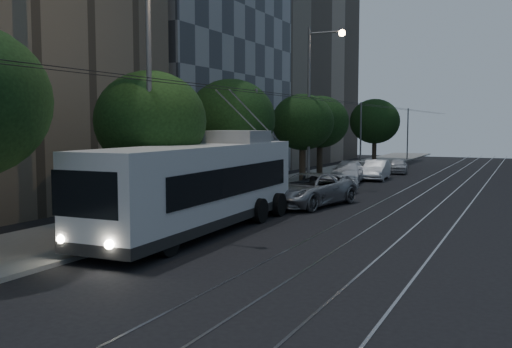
{
  "coord_description": "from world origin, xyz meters",
  "views": [
    {
      "loc": [
        7.44,
        -16.44,
        4.18
      ],
      "look_at": [
        -1.44,
        1.99,
        2.39
      ],
      "focal_mm": 40.0,
      "sensor_mm": 36.0,
      "label": 1
    }
  ],
  "objects": [
    {
      "name": "ground",
      "position": [
        0.0,
        0.0,
        0.0
      ],
      "size": [
        120.0,
        120.0,
        0.0
      ],
      "primitive_type": "plane",
      "color": "black",
      "rests_on": "ground"
    },
    {
      "name": "sidewalk",
      "position": [
        -7.5,
        20.0,
        0.07
      ],
      "size": [
        5.0,
        90.0,
        0.15
      ],
      "primitive_type": "cube",
      "color": "gray",
      "rests_on": "ground"
    },
    {
      "name": "tram_rails",
      "position": [
        2.5,
        20.0,
        0.01
      ],
      "size": [
        4.52,
        90.0,
        0.02
      ],
      "color": "#97969F",
      "rests_on": "ground"
    },
    {
      "name": "overhead_wires",
      "position": [
        -4.97,
        20.0,
        3.47
      ],
      "size": [
        2.23,
        90.0,
        6.0
      ],
      "color": "black",
      "rests_on": "ground"
    },
    {
      "name": "building_glass_mid",
      "position": [
        -19.0,
        22.0,
        13.42
      ],
      "size": [
        14.4,
        18.4,
        26.8
      ],
      "color": "#353A43",
      "rests_on": "ground"
    },
    {
      "name": "building_tan_far",
      "position": [
        -19.0,
        42.0,
        17.42
      ],
      "size": [
        14.4,
        22.4,
        34.8
      ],
      "color": "gray",
      "rests_on": "ground"
    },
    {
      "name": "trolleybus",
      "position": [
        -4.1,
        2.59,
        1.8
      ],
      "size": [
        3.22,
        13.16,
        5.63
      ],
      "rotation": [
        0.0,
        0.0,
        0.04
      ],
      "color": "#BABABC",
      "rests_on": "ground"
    },
    {
      "name": "pickup_silver",
      "position": [
        -2.74,
        10.87,
        0.84
      ],
      "size": [
        3.92,
        6.46,
        1.68
      ],
      "primitive_type": "imported",
      "rotation": [
        0.0,
        0.0,
        -0.2
      ],
      "color": "gray",
      "rests_on": "ground"
    },
    {
      "name": "car_white_a",
      "position": [
        -2.98,
        15.84,
        0.63
      ],
      "size": [
        2.44,
        3.97,
        1.26
      ],
      "primitive_type": "imported",
      "rotation": [
        0.0,
        0.0,
        -0.28
      ],
      "color": "silver",
      "rests_on": "ground"
    },
    {
      "name": "car_white_b",
      "position": [
        -4.3,
        23.1,
        0.74
      ],
      "size": [
        2.71,
        5.35,
        1.49
      ],
      "primitive_type": "imported",
      "rotation": [
        0.0,
        0.0,
        0.13
      ],
      "color": "silver",
      "rests_on": "ground"
    },
    {
      "name": "car_white_c",
      "position": [
        -3.03,
        26.14,
        0.75
      ],
      "size": [
        1.94,
        4.65,
        1.49
      ],
      "primitive_type": "imported",
      "rotation": [
        0.0,
        0.0,
        0.08
      ],
      "color": "silver",
      "rests_on": "ground"
    },
    {
      "name": "car_white_d",
      "position": [
        -2.7,
        32.54,
        0.64
      ],
      "size": [
        2.11,
        3.97,
        1.28
      ],
      "primitive_type": "imported",
      "rotation": [
        0.0,
        0.0,
        0.16
      ],
      "color": "#BBBABF",
      "rests_on": "ground"
    },
    {
      "name": "tree_1",
      "position": [
        -6.5,
        2.61,
        4.29
      ],
      "size": [
        4.53,
        4.53,
        6.35
      ],
      "color": "black",
      "rests_on": "ground"
    },
    {
      "name": "tree_2",
      "position": [
        -7.0,
        10.44,
        4.43
      ],
      "size": [
        4.75,
        4.75,
        6.58
      ],
      "color": "black",
      "rests_on": "ground"
    },
    {
      "name": "tree_3",
      "position": [
        -6.5,
        19.74,
        4.31
      ],
      "size": [
        4.23,
        4.23,
        6.24
      ],
      "color": "black",
      "rests_on": "ground"
    },
    {
      "name": "tree_4",
      "position": [
        -6.77,
        24.0,
        4.34
      ],
      "size": [
        4.31,
        4.31,
        6.3
      ],
      "color": "black",
      "rests_on": "ground"
    },
    {
      "name": "tree_5",
      "position": [
        -6.5,
        39.46,
        4.46
      ],
      "size": [
        4.9,
        4.9,
        6.68
      ],
      "color": "black",
      "rests_on": "ground"
    },
    {
      "name": "streetlamp_near",
      "position": [
        -5.03,
        1.14,
        6.61
      ],
      "size": [
        2.65,
        0.44,
        11.07
      ],
      "color": "slate",
      "rests_on": "ground"
    },
    {
      "name": "streetlamp_far",
      "position": [
        -5.38,
        19.02,
        6.28
      ],
      "size": [
        2.52,
        0.44,
        10.47
      ],
      "color": "slate",
      "rests_on": "ground"
    }
  ]
}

